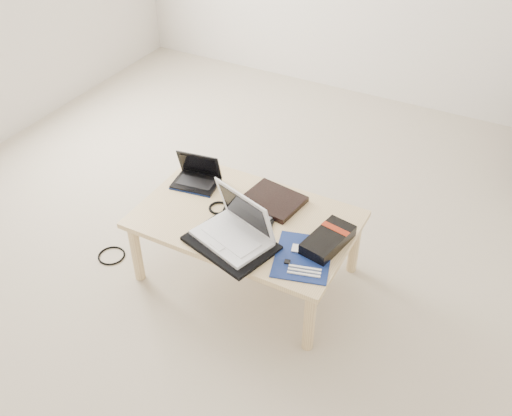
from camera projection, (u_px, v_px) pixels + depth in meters
The scene contains 13 objects.
ground at pixel (237, 223), 3.49m from camera, with size 4.00×4.00×0.00m, color #C0B29C.
coffee_table at pixel (246, 225), 2.93m from camera, with size 1.10×0.70×0.40m.
book at pixel (273, 200), 2.99m from camera, with size 0.33×0.28×0.03m.
netbook at pixel (197, 177), 3.12m from camera, with size 0.27×0.21×0.17m.
tablet at pixel (249, 214), 2.92m from camera, with size 0.32×0.27×0.01m.
remote at pixel (263, 220), 2.87m from camera, with size 0.11×0.20×0.02m.
neoprene_sleeve at pixel (231, 243), 2.74m from camera, with size 0.41×0.30×0.02m, color black.
white_laptop at pixel (236, 228), 2.73m from camera, with size 0.41×0.35×0.25m.
motherboard at pixel (303, 257), 2.67m from camera, with size 0.34×0.38×0.02m.
gpu_box at pixel (328, 240), 2.72m from camera, with size 0.20×0.31×0.06m.
cable_coil at pixel (219, 208), 2.96m from camera, with size 0.11×0.11×0.01m, color black.
floor_cable_coil at pixel (112, 256), 3.26m from camera, with size 0.15×0.15×0.01m, color black.
floor_cable_trail at pixel (136, 255), 3.26m from camera, with size 0.01×0.01×0.31m, color black.
Camera 1 is at (1.36, -2.31, 2.24)m, focal length 40.00 mm.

